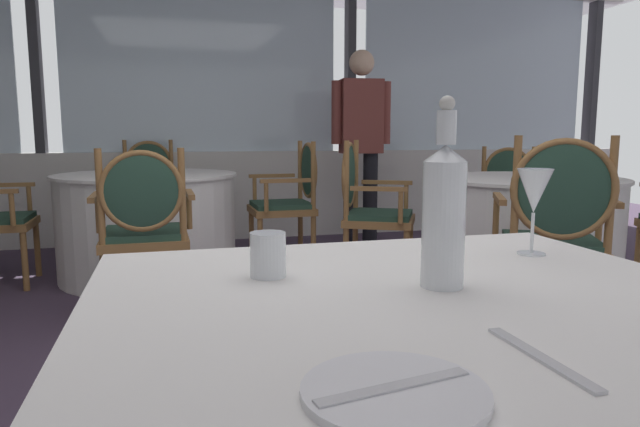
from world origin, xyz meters
TOP-DOWN VIEW (x-y plane):
  - ground_plane at (0.00, 0.00)m, footprint 12.53×12.53m
  - window_wall_far at (0.00, 3.62)m, footprint 9.20×0.14m
  - side_plate at (-0.12, -1.34)m, footprint 0.20×0.20m
  - butter_knife at (-0.12, -1.34)m, footprint 0.19×0.05m
  - dinner_fork at (0.10, -1.29)m, footprint 0.02×0.21m
  - water_bottle at (0.13, -0.95)m, footprint 0.08×0.08m
  - wine_glass at (0.47, -0.75)m, footprint 0.08×0.08m
  - water_tumbler at (-0.16, -0.80)m, footprint 0.07×0.07m
  - background_table_1 at (1.89, 1.29)m, footprint 1.22×1.22m
  - dining_chair_1_1 at (2.36, 2.21)m, footprint 0.65×0.62m
  - dining_chair_1_2 at (0.96, 1.77)m, footprint 0.62×0.65m
  - dining_chair_1_3 at (1.40, 0.37)m, footprint 0.65×0.62m
  - background_table_2 at (-0.51, 2.30)m, footprint 1.27×1.27m
  - dining_chair_2_0 at (-0.52, 3.36)m, footprint 0.54×0.48m
  - dining_chair_2_2 at (-0.49, 1.24)m, footprint 0.54×0.48m
  - dining_chair_2_3 at (0.56, 2.32)m, footprint 0.48×0.54m
  - diner_person_0 at (1.29, 2.86)m, footprint 0.53×0.23m

SIDE VIEW (x-z plane):
  - ground_plane at x=0.00m, z-range 0.00..0.00m
  - background_table_1 at x=1.89m, z-range 0.00..0.74m
  - background_table_2 at x=-0.51m, z-range 0.00..0.74m
  - dining_chair_1_1 at x=2.36m, z-range 0.08..1.00m
  - dining_chair_2_2 at x=-0.49m, z-range 0.08..1.03m
  - dining_chair_1_2 at x=0.96m, z-range 0.07..1.05m
  - dining_chair_2_3 at x=0.56m, z-range 0.08..1.05m
  - dining_chair_2_0 at x=-0.52m, z-range 0.09..1.05m
  - dining_chair_1_3 at x=1.40m, z-range 0.09..1.10m
  - dinner_fork at x=0.10m, z-range 0.74..0.74m
  - side_plate at x=-0.12m, z-range 0.74..0.75m
  - butter_knife at x=-0.12m, z-range 0.75..0.75m
  - water_tumbler at x=-0.16m, z-range 0.74..0.83m
  - water_bottle at x=0.13m, z-range 0.71..1.05m
  - wine_glass at x=0.47m, z-range 0.78..0.98m
  - diner_person_0 at x=1.29m, z-range 0.13..1.86m
  - window_wall_far at x=0.00m, z-range -0.27..2.45m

